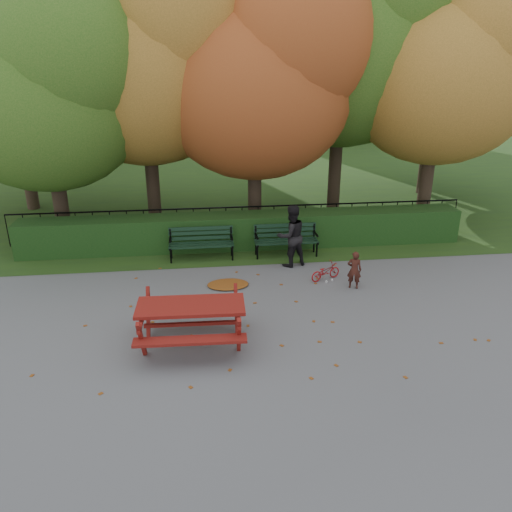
{
  "coord_description": "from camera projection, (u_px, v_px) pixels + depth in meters",
  "views": [
    {
      "loc": [
        -1.33,
        -9.49,
        5.27
      ],
      "look_at": [
        -0.06,
        1.18,
        1.0
      ],
      "focal_mm": 35.0,
      "sensor_mm": 36.0,
      "label": 1
    }
  ],
  "objects": [
    {
      "name": "leaf_scatter",
      "position": [
        263.0,
        312.0,
        11.13
      ],
      "size": [
        9.0,
        5.7,
        0.01
      ],
      "primitive_type": null,
      "color": "brown",
      "rests_on": "ground"
    },
    {
      "name": "tree_c",
      "position": [
        267.0,
        74.0,
        14.66
      ],
      "size": [
        6.3,
        6.0,
        8.0
      ],
      "color": "#31241B",
      "rests_on": "ground"
    },
    {
      "name": "adult",
      "position": [
        291.0,
        236.0,
        13.33
      ],
      "size": [
        0.99,
        0.88,
        1.7
      ],
      "primitive_type": "imported",
      "rotation": [
        0.0,
        0.0,
        3.47
      ],
      "color": "black",
      "rests_on": "ground"
    },
    {
      "name": "tree_f",
      "position": [
        15.0,
        44.0,
        16.48
      ],
      "size": [
        6.93,
        6.6,
        9.19
      ],
      "color": "#31241B",
      "rests_on": "ground"
    },
    {
      "name": "hedge",
      "position": [
        245.0,
        231.0,
        14.82
      ],
      "size": [
        13.0,
        0.9,
        1.0
      ],
      "primitive_type": "cube",
      "color": "black",
      "rests_on": "ground"
    },
    {
      "name": "bicycle",
      "position": [
        325.0,
        271.0,
        12.67
      ],
      "size": [
        0.91,
        0.61,
        0.45
      ],
      "primitive_type": "imported",
      "rotation": [
        0.0,
        0.0,
        1.97
      ],
      "color": "#9C0E12",
      "rests_on": "ground"
    },
    {
      "name": "tree_g",
      "position": [
        450.0,
        55.0,
        18.79
      ],
      "size": [
        6.3,
        6.0,
        8.55
      ],
      "color": "#31241B",
      "rests_on": "ground"
    },
    {
      "name": "child",
      "position": [
        354.0,
        270.0,
        12.13
      ],
      "size": [
        0.41,
        0.33,
        0.96
      ],
      "primitive_type": "imported",
      "rotation": [
        0.0,
        0.0,
        2.8
      ],
      "color": "#3C1913",
      "rests_on": "ground"
    },
    {
      "name": "tree_a",
      "position": [
        53.0,
        87.0,
        13.75
      ],
      "size": [
        5.88,
        5.6,
        7.48
      ],
      "color": "#31241B",
      "rests_on": "ground"
    },
    {
      "name": "picnic_table",
      "position": [
        191.0,
        314.0,
        9.61
      ],
      "size": [
        2.12,
        1.73,
        1.01
      ],
      "rotation": [
        0.0,
        0.0,
        -0.03
      ],
      "color": "maroon",
      "rests_on": "ground"
    },
    {
      "name": "tree_b",
      "position": [
        154.0,
        53.0,
        14.81
      ],
      "size": [
        6.72,
        6.4,
        8.79
      ],
      "color": "#31241B",
      "rests_on": "ground"
    },
    {
      "name": "iron_fence",
      "position": [
        242.0,
        221.0,
        15.54
      ],
      "size": [
        14.0,
        0.04,
        1.02
      ],
      "color": "black",
      "rests_on": "ground"
    },
    {
      "name": "leaf_pile",
      "position": [
        228.0,
        284.0,
        12.4
      ],
      "size": [
        1.05,
        0.75,
        0.07
      ],
      "primitive_type": "ellipsoid",
      "rotation": [
        0.0,
        0.0,
        -0.04
      ],
      "color": "brown",
      "rests_on": "ground"
    },
    {
      "name": "ground",
      "position": [
        265.0,
        318.0,
        10.85
      ],
      "size": [
        90.0,
        90.0,
        0.0
      ],
      "primitive_type": "plane",
      "color": "slate",
      "rests_on": "ground"
    },
    {
      "name": "building_right",
      "position": [
        324.0,
        47.0,
        35.35
      ],
      "size": [
        9.0,
        6.0,
        12.0
      ],
      "primitive_type": "cube",
      "color": "#B7A290",
      "rests_on": "ground"
    },
    {
      "name": "grass_strip",
      "position": [
        225.0,
        177.0,
        23.77
      ],
      "size": [
        90.0,
        90.0,
        0.0
      ],
      "primitive_type": "plane",
      "color": "#223C18",
      "rests_on": "ground"
    },
    {
      "name": "tree_e",
      "position": [
        455.0,
        65.0,
        15.01
      ],
      "size": [
        6.09,
        5.8,
        8.16
      ],
      "color": "#31241B",
      "rests_on": "ground"
    },
    {
      "name": "tree_d",
      "position": [
        357.0,
        34.0,
        15.74
      ],
      "size": [
        7.14,
        6.8,
        9.58
      ],
      "color": "#31241B",
      "rests_on": "ground"
    },
    {
      "name": "building_left",
      "position": [
        67.0,
        20.0,
        31.08
      ],
      "size": [
        10.0,
        7.0,
        15.0
      ],
      "primitive_type": "cube",
      "color": "#B7A290",
      "rests_on": "ground"
    },
    {
      "name": "bench_right",
      "position": [
        286.0,
        237.0,
        14.19
      ],
      "size": [
        1.8,
        0.57,
        0.88
      ],
      "color": "black",
      "rests_on": "ground"
    },
    {
      "name": "bench_left",
      "position": [
        201.0,
        241.0,
        13.93
      ],
      "size": [
        1.8,
        0.57,
        0.88
      ],
      "color": "black",
      "rests_on": "ground"
    }
  ]
}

